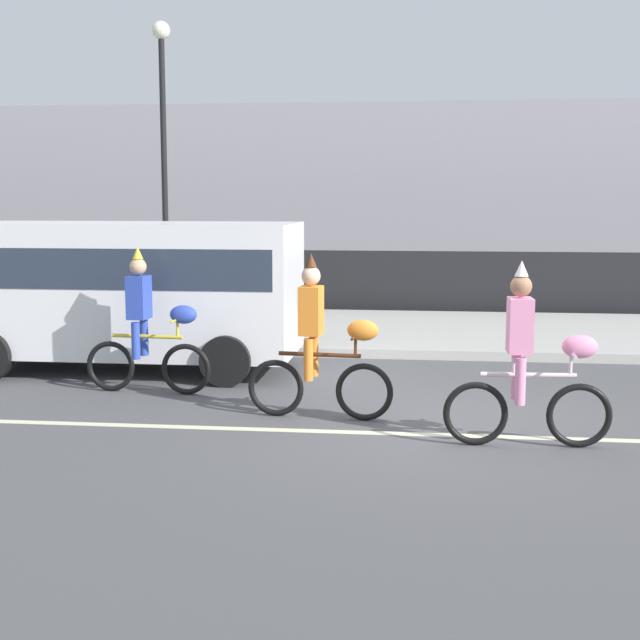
# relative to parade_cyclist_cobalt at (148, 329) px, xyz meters

# --- Properties ---
(ground_plane) EXTENTS (80.00, 80.00, 0.00)m
(ground_plane) POSITION_rel_parade_cyclist_cobalt_xyz_m (3.78, -1.18, -0.84)
(ground_plane) COLOR #4C4C4F
(road_centre_line) EXTENTS (36.00, 0.14, 0.01)m
(road_centre_line) POSITION_rel_parade_cyclist_cobalt_xyz_m (3.78, -1.68, -0.84)
(road_centre_line) COLOR beige
(road_centre_line) RESTS_ON ground
(sidewalk_curb) EXTENTS (60.00, 5.00, 0.15)m
(sidewalk_curb) POSITION_rel_parade_cyclist_cobalt_xyz_m (3.78, 5.32, -0.77)
(sidewalk_curb) COLOR #ADAAA3
(sidewalk_curb) RESTS_ON ground
(fence_line) EXTENTS (40.00, 0.08, 1.40)m
(fence_line) POSITION_rel_parade_cyclist_cobalt_xyz_m (3.78, 8.22, -0.14)
(fence_line) COLOR black
(fence_line) RESTS_ON ground
(building_backdrop) EXTENTS (28.00, 8.00, 5.05)m
(building_backdrop) POSITION_rel_parade_cyclist_cobalt_xyz_m (5.11, 16.82, 1.68)
(building_backdrop) COLOR #99939E
(building_backdrop) RESTS_ON ground
(parade_cyclist_cobalt) EXTENTS (1.72, 0.50, 1.92)m
(parade_cyclist_cobalt) POSITION_rel_parade_cyclist_cobalt_xyz_m (0.00, 0.00, 0.00)
(parade_cyclist_cobalt) COLOR black
(parade_cyclist_cobalt) RESTS_ON ground
(parade_cyclist_orange) EXTENTS (1.72, 0.50, 1.92)m
(parade_cyclist_orange) POSITION_rel_parade_cyclist_cobalt_xyz_m (2.40, -1.09, 0.00)
(parade_cyclist_orange) COLOR black
(parade_cyclist_orange) RESTS_ON ground
(parade_cyclist_pink) EXTENTS (1.72, 0.50, 1.92)m
(parade_cyclist_pink) POSITION_rel_parade_cyclist_cobalt_xyz_m (4.66, -2.01, 0.00)
(parade_cyclist_pink) COLOR black
(parade_cyclist_pink) RESTS_ON ground
(parked_van_white) EXTENTS (5.00, 2.22, 2.18)m
(parked_van_white) POSITION_rel_parade_cyclist_cobalt_xyz_m (-0.72, 1.52, 0.44)
(parked_van_white) COLOR white
(parked_van_white) RESTS_ON ground
(street_lamp_post) EXTENTS (0.36, 0.36, 5.86)m
(street_lamp_post) POSITION_rel_parade_cyclist_cobalt_xyz_m (-1.70, 6.62, 3.15)
(street_lamp_post) COLOR black
(street_lamp_post) RESTS_ON sidewalk_curb
(pedestrian_onlooker) EXTENTS (0.32, 0.20, 1.62)m
(pedestrian_onlooker) POSITION_rel_parade_cyclist_cobalt_xyz_m (-4.86, 6.93, 0.17)
(pedestrian_onlooker) COLOR #33333D
(pedestrian_onlooker) RESTS_ON sidewalk_curb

